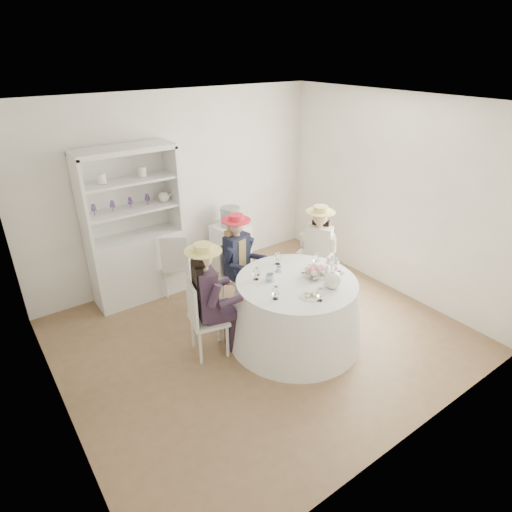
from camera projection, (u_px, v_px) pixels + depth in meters
ground at (261, 335)px, 5.26m from camera, size 4.50×4.50×0.00m
ceiling at (262, 104)px, 4.06m from camera, size 4.50×4.50×0.00m
wall_back at (179, 189)px, 6.11m from camera, size 4.50×0.00×4.50m
wall_front at (419, 321)px, 3.20m from camera, size 4.50×0.00×4.50m
wall_left at (39, 299)px, 3.48m from camera, size 0.00×4.50×4.50m
wall_right at (394, 196)px, 5.83m from camera, size 0.00×4.50×4.50m
tea_table at (295, 310)px, 5.04m from camera, size 1.59×1.59×0.80m
hutch at (136, 247)px, 5.79m from camera, size 1.37×0.80×2.10m
side_table at (231, 247)px, 6.67m from camera, size 0.55×0.55×0.74m
hatbox at (230, 217)px, 6.44m from camera, size 0.33×0.33×0.29m
guest_left at (208, 294)px, 4.64m from camera, size 0.55×0.52×1.38m
guest_mid at (238, 256)px, 5.55m from camera, size 0.49×0.53×1.31m
guest_right at (318, 248)px, 5.73m from camera, size 0.58×0.54×1.35m
spare_chair at (176, 263)px, 5.92m from camera, size 0.53×0.53×0.93m
teacup_a at (270, 278)px, 4.85m from camera, size 0.12×0.12×0.07m
teacup_b at (279, 269)px, 5.05m from camera, size 0.08×0.08×0.06m
teacup_c at (311, 269)px, 5.03m from camera, size 0.11×0.11×0.07m
flower_bowl at (314, 276)px, 4.90m from camera, size 0.20×0.20×0.05m
flower_arrangement at (314, 270)px, 4.90m from camera, size 0.20×0.20×0.07m
table_teapot at (333, 280)px, 4.70m from camera, size 0.28×0.20×0.21m
sandwich_plate at (310, 295)px, 4.56m from camera, size 0.23×0.23×0.05m
cupcake_stand at (332, 268)px, 4.98m from camera, size 0.22×0.22×0.21m
stemware_set at (297, 275)px, 4.82m from camera, size 0.95×0.99×0.15m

